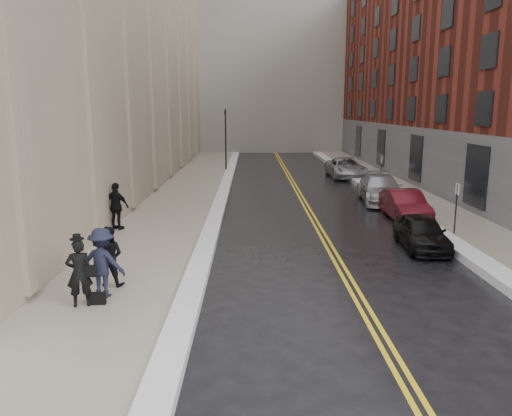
{
  "coord_description": "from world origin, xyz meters",
  "views": [
    {
      "loc": [
        -0.52,
        -11.93,
        5.21
      ],
      "look_at": [
        -0.32,
        6.15,
        1.6
      ],
      "focal_mm": 35.0,
      "sensor_mm": 36.0,
      "label": 1
    }
  ],
  "objects_px": {
    "pedestrian_a": "(109,256)",
    "pedestrian_main": "(79,273)",
    "car_silver_far": "(346,168)",
    "car_maroon": "(405,205)",
    "pedestrian_b": "(102,263)",
    "pedestrian_c": "(117,206)",
    "car_silver_near": "(381,189)",
    "car_black": "(421,232)"
  },
  "relations": [
    {
      "from": "car_silver_far",
      "to": "pedestrian_main",
      "type": "xyz_separation_m",
      "value": [
        -11.75,
        -25.69,
        0.3
      ]
    },
    {
      "from": "car_maroon",
      "to": "pedestrian_main",
      "type": "relative_size",
      "value": 2.39
    },
    {
      "from": "car_black",
      "to": "car_silver_far",
      "type": "bearing_deg",
      "value": 90.2
    },
    {
      "from": "pedestrian_main",
      "to": "car_maroon",
      "type": "bearing_deg",
      "value": -154.6
    },
    {
      "from": "pedestrian_a",
      "to": "car_black",
      "type": "bearing_deg",
      "value": -151.21
    },
    {
      "from": "pedestrian_a",
      "to": "pedestrian_c",
      "type": "bearing_deg",
      "value": -70.37
    },
    {
      "from": "pedestrian_a",
      "to": "pedestrian_b",
      "type": "bearing_deg",
      "value": 101.69
    },
    {
      "from": "pedestrian_a",
      "to": "pedestrian_main",
      "type": "bearing_deg",
      "value": 85.01
    },
    {
      "from": "car_silver_far",
      "to": "pedestrian_c",
      "type": "relative_size",
      "value": 2.69
    },
    {
      "from": "car_silver_near",
      "to": "pedestrian_c",
      "type": "height_order",
      "value": "pedestrian_c"
    },
    {
      "from": "car_silver_near",
      "to": "pedestrian_b",
      "type": "bearing_deg",
      "value": -122.92
    },
    {
      "from": "car_silver_near",
      "to": "car_maroon",
      "type": "bearing_deg",
      "value": -85.17
    },
    {
      "from": "pedestrian_b",
      "to": "pedestrian_c",
      "type": "bearing_deg",
      "value": -66.4
    },
    {
      "from": "car_silver_near",
      "to": "pedestrian_main",
      "type": "relative_size",
      "value": 2.96
    },
    {
      "from": "car_silver_near",
      "to": "car_black",
      "type": "bearing_deg",
      "value": -90.51
    },
    {
      "from": "pedestrian_main",
      "to": "car_silver_far",
      "type": "bearing_deg",
      "value": -131.81
    },
    {
      "from": "car_silver_near",
      "to": "pedestrian_a",
      "type": "relative_size",
      "value": 3.02
    },
    {
      "from": "car_silver_far",
      "to": "pedestrian_c",
      "type": "height_order",
      "value": "pedestrian_c"
    },
    {
      "from": "pedestrian_b",
      "to": "pedestrian_a",
      "type": "bearing_deg",
      "value": -73.45
    },
    {
      "from": "pedestrian_b",
      "to": "car_silver_far",
      "type": "bearing_deg",
      "value": -102.81
    },
    {
      "from": "pedestrian_a",
      "to": "pedestrian_b",
      "type": "height_order",
      "value": "pedestrian_b"
    },
    {
      "from": "car_silver_far",
      "to": "car_maroon",
      "type": "bearing_deg",
      "value": -91.16
    },
    {
      "from": "car_maroon",
      "to": "pedestrian_a",
      "type": "bearing_deg",
      "value": -140.66
    },
    {
      "from": "pedestrian_main",
      "to": "pedestrian_b",
      "type": "bearing_deg",
      "value": -137.96
    },
    {
      "from": "car_black",
      "to": "car_silver_far",
      "type": "relative_size",
      "value": 0.7
    },
    {
      "from": "car_maroon",
      "to": "car_silver_near",
      "type": "xyz_separation_m",
      "value": [
        0.0,
        4.52,
        0.06
      ]
    },
    {
      "from": "car_black",
      "to": "car_silver_near",
      "type": "xyz_separation_m",
      "value": [
        0.89,
        9.5,
        0.13
      ]
    },
    {
      "from": "car_silver_far",
      "to": "pedestrian_a",
      "type": "xyz_separation_m",
      "value": [
        -11.43,
        -24.13,
        0.28
      ]
    },
    {
      "from": "pedestrian_a",
      "to": "pedestrian_c",
      "type": "distance_m",
      "value": 7.05
    },
    {
      "from": "car_silver_near",
      "to": "pedestrian_c",
      "type": "relative_size",
      "value": 2.65
    },
    {
      "from": "car_silver_near",
      "to": "pedestrian_b",
      "type": "distance_m",
      "value": 18.54
    },
    {
      "from": "car_black",
      "to": "pedestrian_main",
      "type": "bearing_deg",
      "value": -149.01
    },
    {
      "from": "pedestrian_b",
      "to": "pedestrian_c",
      "type": "xyz_separation_m",
      "value": [
        -1.65,
        7.76,
        0.04
      ]
    },
    {
      "from": "pedestrian_b",
      "to": "pedestrian_c",
      "type": "relative_size",
      "value": 0.96
    },
    {
      "from": "pedestrian_main",
      "to": "car_black",
      "type": "bearing_deg",
      "value": -169.01
    },
    {
      "from": "car_maroon",
      "to": "pedestrian_b",
      "type": "bearing_deg",
      "value": -137.89
    },
    {
      "from": "car_silver_near",
      "to": "pedestrian_main",
      "type": "height_order",
      "value": "pedestrian_main"
    },
    {
      "from": "car_silver_near",
      "to": "car_silver_far",
      "type": "xyz_separation_m",
      "value": [
        0.0,
        10.36,
        -0.02
      ]
    },
    {
      "from": "car_silver_far",
      "to": "pedestrian_a",
      "type": "distance_m",
      "value": 26.7
    },
    {
      "from": "pedestrian_main",
      "to": "pedestrian_b",
      "type": "distance_m",
      "value": 0.79
    },
    {
      "from": "car_silver_far",
      "to": "pedestrian_b",
      "type": "bearing_deg",
      "value": -115.56
    },
    {
      "from": "car_silver_near",
      "to": "car_silver_far",
      "type": "bearing_deg",
      "value": 94.83
    }
  ]
}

